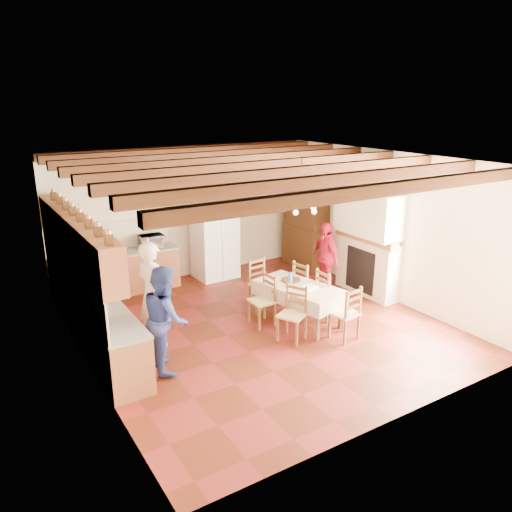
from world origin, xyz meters
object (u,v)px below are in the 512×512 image
(chair_right_far, at_px, (306,284))
(chair_left_near, at_px, (292,314))
(chair_end_far, at_px, (262,283))
(person_woman_red, at_px, (326,258))
(chair_left_far, at_px, (262,300))
(chair_right_near, at_px, (329,294))
(refrigerator, at_px, (215,239))
(dining_table, at_px, (298,290))
(microwave, at_px, (152,241))
(person_woman_blue, at_px, (165,318))
(hutch, at_px, (306,221))
(chair_end_near, at_px, (345,312))
(person_man, at_px, (153,294))

(chair_right_far, bearing_deg, chair_left_near, 124.76)
(chair_end_far, xyz_separation_m, person_woman_red, (1.54, -0.06, 0.29))
(chair_left_far, height_order, chair_right_far, same)
(chair_left_near, distance_m, chair_right_near, 1.20)
(refrigerator, bearing_deg, dining_table, -88.50)
(microwave, bearing_deg, person_woman_red, -35.13)
(dining_table, xyz_separation_m, microwave, (-1.61, 3.14, 0.41))
(chair_right_far, relative_size, person_woman_blue, 0.58)
(chair_right_near, relative_size, person_woman_red, 0.63)
(chair_right_near, bearing_deg, chair_left_far, 73.69)
(hutch, height_order, chair_left_near, hutch)
(person_woman_blue, bearing_deg, microwave, -6.40)
(hutch, relative_size, microwave, 4.64)
(chair_right_far, bearing_deg, person_woman_blue, 94.40)
(chair_end_near, relative_size, person_woman_red, 0.63)
(chair_left_near, bearing_deg, hutch, 112.04)
(person_woman_red, bearing_deg, person_woman_blue, -65.71)
(chair_end_near, height_order, person_man, person_man)
(chair_right_far, height_order, chair_end_near, same)
(refrigerator, distance_m, person_woman_red, 2.60)
(chair_right_far, xyz_separation_m, person_woman_blue, (-3.22, -0.75, 0.34))
(chair_right_far, height_order, person_woman_blue, person_woman_blue)
(chair_right_near, xyz_separation_m, microwave, (-2.22, 3.30, 0.56))
(dining_table, relative_size, person_man, 0.99)
(dining_table, distance_m, person_woman_blue, 2.70)
(chair_left_far, bearing_deg, dining_table, 68.31)
(chair_left_near, xyz_separation_m, person_woman_red, (1.90, 1.45, 0.29))
(dining_table, height_order, microwave, microwave)
(chair_end_far, bearing_deg, person_man, -178.19)
(microwave, bearing_deg, refrigerator, -3.67)
(chair_left_far, bearing_deg, chair_right_far, 100.30)
(chair_end_far, height_order, person_woman_red, person_woman_red)
(person_woman_blue, bearing_deg, dining_table, -73.08)
(person_man, bearing_deg, person_woman_blue, 155.15)
(chair_right_near, height_order, person_man, person_man)
(chair_end_near, distance_m, person_woman_blue, 3.06)
(person_woman_red, bearing_deg, chair_end_far, -84.19)
(dining_table, distance_m, chair_end_far, 0.99)
(hutch, bearing_deg, chair_right_near, -118.80)
(chair_right_near, distance_m, person_woman_red, 1.34)
(hutch, height_order, chair_left_far, hutch)
(dining_table, bearing_deg, refrigerator, 93.08)
(chair_right_near, bearing_deg, chair_left_near, 110.25)
(microwave, bearing_deg, chair_end_far, -54.76)
(chair_left_far, distance_m, chair_end_far, 0.86)
(hutch, relative_size, dining_table, 1.31)
(person_woman_blue, height_order, person_woman_red, person_woman_blue)
(person_woman_red, bearing_deg, chair_left_far, -63.78)
(hutch, height_order, person_woman_blue, hutch)
(chair_left_near, bearing_deg, chair_left_far, 159.91)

